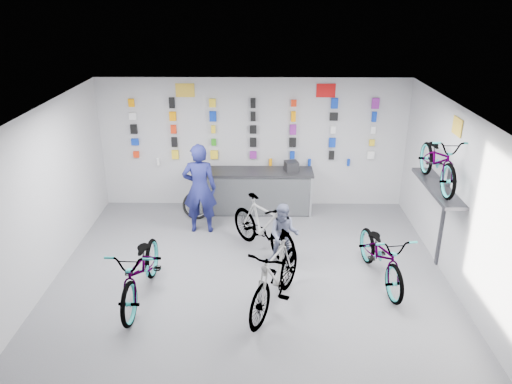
{
  "coord_description": "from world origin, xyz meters",
  "views": [
    {
      "loc": [
        0.19,
        -7.0,
        4.81
      ],
      "look_at": [
        0.09,
        1.4,
        1.36
      ],
      "focal_mm": 35.0,
      "sensor_mm": 36.0,
      "label": 1
    }
  ],
  "objects_px": {
    "bike_center": "(275,275)",
    "bike_service": "(263,226)",
    "counter": "(253,192)",
    "customer": "(284,234)",
    "bike_right": "(382,254)",
    "bike_left": "(141,269)",
    "clerk": "(200,189)"
  },
  "relations": [
    {
      "from": "bike_service",
      "to": "bike_right",
      "type": "bearing_deg",
      "value": -65.47
    },
    {
      "from": "bike_right",
      "to": "clerk",
      "type": "bearing_deg",
      "value": 141.73
    },
    {
      "from": "bike_left",
      "to": "bike_service",
      "type": "relative_size",
      "value": 1.12
    },
    {
      "from": "customer",
      "to": "bike_center",
      "type": "bearing_deg",
      "value": -88.71
    },
    {
      "from": "clerk",
      "to": "customer",
      "type": "relative_size",
      "value": 1.63
    },
    {
      "from": "bike_left",
      "to": "bike_right",
      "type": "bearing_deg",
      "value": 10.7
    },
    {
      "from": "bike_right",
      "to": "customer",
      "type": "xyz_separation_m",
      "value": [
        -1.67,
        0.61,
        0.07
      ]
    },
    {
      "from": "counter",
      "to": "bike_left",
      "type": "distance_m",
      "value": 3.94
    },
    {
      "from": "bike_service",
      "to": "bike_left",
      "type": "bearing_deg",
      "value": 179.81
    },
    {
      "from": "counter",
      "to": "bike_center",
      "type": "height_order",
      "value": "bike_center"
    },
    {
      "from": "bike_right",
      "to": "bike_service",
      "type": "distance_m",
      "value": 2.3
    },
    {
      "from": "counter",
      "to": "customer",
      "type": "distance_m",
      "value": 2.39
    },
    {
      "from": "counter",
      "to": "bike_service",
      "type": "distance_m",
      "value": 1.92
    },
    {
      "from": "bike_center",
      "to": "customer",
      "type": "xyz_separation_m",
      "value": [
        0.19,
        1.43,
        -0.0
      ]
    },
    {
      "from": "bike_service",
      "to": "clerk",
      "type": "bearing_deg",
      "value": 106.17
    },
    {
      "from": "customer",
      "to": "clerk",
      "type": "bearing_deg",
      "value": 151.15
    },
    {
      "from": "counter",
      "to": "bike_left",
      "type": "bearing_deg",
      "value": -116.69
    },
    {
      "from": "bike_right",
      "to": "clerk",
      "type": "height_order",
      "value": "clerk"
    },
    {
      "from": "counter",
      "to": "bike_service",
      "type": "height_order",
      "value": "bike_service"
    },
    {
      "from": "bike_left",
      "to": "bike_service",
      "type": "xyz_separation_m",
      "value": [
        2.0,
        1.61,
        0.01
      ]
    },
    {
      "from": "bike_left",
      "to": "bike_right",
      "type": "distance_m",
      "value": 4.1
    },
    {
      "from": "counter",
      "to": "clerk",
      "type": "bearing_deg",
      "value": -137.6
    },
    {
      "from": "bike_left",
      "to": "clerk",
      "type": "xyz_separation_m",
      "value": [
        0.68,
        2.52,
        0.41
      ]
    },
    {
      "from": "customer",
      "to": "bike_left",
      "type": "bearing_deg",
      "value": -144.17
    },
    {
      "from": "bike_right",
      "to": "bike_service",
      "type": "height_order",
      "value": "bike_service"
    },
    {
      "from": "bike_center",
      "to": "bike_service",
      "type": "height_order",
      "value": "bike_center"
    },
    {
      "from": "counter",
      "to": "bike_center",
      "type": "xyz_separation_m",
      "value": [
        0.42,
        -3.74,
        0.11
      ]
    },
    {
      "from": "bike_left",
      "to": "bike_right",
      "type": "xyz_separation_m",
      "value": [
        4.05,
        0.6,
        -0.03
      ]
    },
    {
      "from": "bike_center",
      "to": "bike_service",
      "type": "relative_size",
      "value": 1.05
    },
    {
      "from": "bike_center",
      "to": "customer",
      "type": "relative_size",
      "value": 1.67
    },
    {
      "from": "bike_center",
      "to": "bike_right",
      "type": "bearing_deg",
      "value": 47.53
    },
    {
      "from": "counter",
      "to": "customer",
      "type": "xyz_separation_m",
      "value": [
        0.61,
        -2.31,
        0.1
      ]
    }
  ]
}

